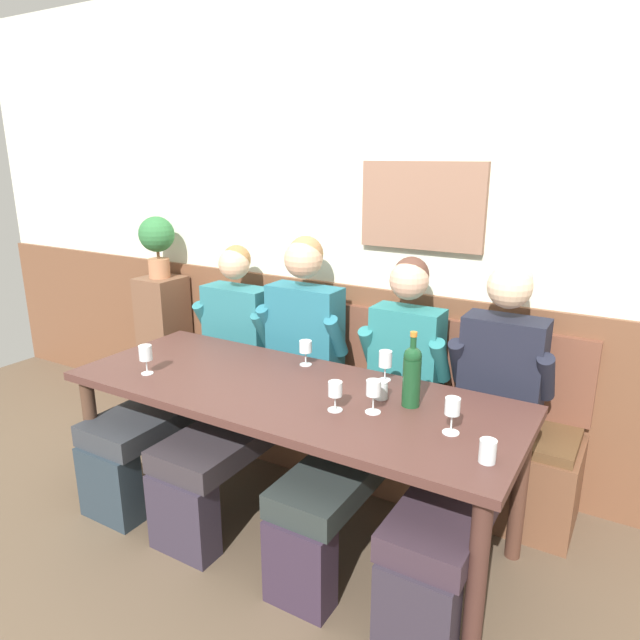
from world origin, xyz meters
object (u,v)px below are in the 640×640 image
object	(u,v)px
person_right_seat	(200,367)
wine_glass_center_rear	(306,348)
wall_bench	(353,423)
potted_plant	(157,240)
person_center_left_seat	(272,373)
wine_glass_mid_left	(385,360)
wine_glass_mid_right	(374,390)
wine_glass_center_front	(146,355)
water_tumbler_right	(381,390)
wine_bottle_green_tall	(412,374)
person_left_seat	(481,422)
dining_table	(289,404)
person_center_right_seat	(377,403)
wine_glass_right_end	(335,391)
wine_glass_by_bottle	(452,409)
water_tumbler_center	(488,451)

from	to	relation	value
person_right_seat	wine_glass_center_rear	world-z (taller)	person_right_seat
wall_bench	potted_plant	bearing A→B (deg)	178.70
person_center_left_seat	wine_glass_mid_left	bearing A→B (deg)	0.19
wine_glass_mid_right	wine_glass_center_front	size ratio (longest dim) A/B	0.98
person_center_left_seat	water_tumbler_right	xyz separation A→B (m)	(0.74, -0.20, 0.14)
wine_bottle_green_tall	water_tumbler_right	bearing A→B (deg)	179.48
person_right_seat	person_left_seat	world-z (taller)	person_left_seat
wine_glass_center_rear	wall_bench	bearing A→B (deg)	75.80
wall_bench	dining_table	xyz separation A→B (m)	(0.00, -0.67, 0.38)
wall_bench	wine_bottle_green_tall	world-z (taller)	wine_bottle_green_tall
wall_bench	wine_glass_center_rear	distance (m)	0.67
person_right_seat	wine_glass_center_rear	size ratio (longest dim) A/B	9.62
wall_bench	wine_glass_mid_left	distance (m)	0.75
wall_bench	wine_glass_mid_right	world-z (taller)	wall_bench
person_center_right_seat	water_tumbler_right	xyz separation A→B (m)	(0.10, -0.19, 0.16)
wine_glass_right_end	potted_plant	size ratio (longest dim) A/B	0.31
wall_bench	wine_glass_mid_right	bearing A→B (deg)	-57.29
person_right_seat	potted_plant	xyz separation A→B (m)	(-0.71, 0.41, 0.64)
person_right_seat	person_center_right_seat	xyz separation A→B (m)	(1.14, 0.01, 0.03)
wine_glass_center_rear	water_tumbler_right	distance (m)	0.55
dining_table	wine_glass_by_bottle	size ratio (longest dim) A/B	14.56
wine_glass_center_rear	wine_glass_by_bottle	bearing A→B (deg)	-21.25
wall_bench	wine_glass_right_end	xyz separation A→B (m)	(0.30, -0.77, 0.55)
person_right_seat	potted_plant	world-z (taller)	potted_plant
dining_table	wall_bench	bearing A→B (deg)	90.00
wine_glass_center_front	wine_glass_mid_left	distance (m)	1.17
person_right_seat	wine_glass_right_end	size ratio (longest dim) A/B	9.66
wine_glass_right_end	wine_glass_mid_left	world-z (taller)	wine_glass_mid_left
wine_glass_by_bottle	potted_plant	bearing A→B (deg)	162.14
wine_glass_right_end	wine_glass_by_bottle	world-z (taller)	wine_glass_by_bottle
water_tumbler_center	wine_glass_mid_right	bearing A→B (deg)	163.15
wine_glass_center_front	water_tumbler_center	bearing A→B (deg)	0.51
person_left_seat	wine_glass_mid_left	world-z (taller)	person_left_seat
wine_bottle_green_tall	dining_table	bearing A→B (deg)	-168.55
person_center_left_seat	wine_glass_mid_left	size ratio (longest dim) A/B	9.13
water_tumbler_right	wine_glass_right_end	bearing A→B (deg)	-118.61
wine_glass_right_end	water_tumbler_center	xyz separation A→B (m)	(0.67, -0.09, -0.05)
wall_bench	water_tumbler_center	xyz separation A→B (m)	(0.97, -0.86, 0.51)
wine_glass_right_end	person_center_right_seat	bearing A→B (deg)	87.78
wine_glass_mid_right	wine_glass_center_front	xyz separation A→B (m)	(-1.16, -0.17, -0.00)
person_right_seat	person_center_right_seat	world-z (taller)	person_center_right_seat
wine_glass_by_bottle	water_tumbler_center	distance (m)	0.24
wine_glass_by_bottle	dining_table	bearing A→B (deg)	176.79
wine_bottle_green_tall	potted_plant	distance (m)	2.20
wall_bench	wine_glass_right_end	distance (m)	0.99
wine_glass_center_front	dining_table	bearing A→B (deg)	16.28
person_left_seat	wine_glass_center_front	world-z (taller)	person_left_seat
dining_table	wine_glass_mid_right	bearing A→B (deg)	-4.16
water_tumbler_center	person_left_seat	bearing A→B (deg)	106.67
wall_bench	person_left_seat	bearing A→B (deg)	-23.01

